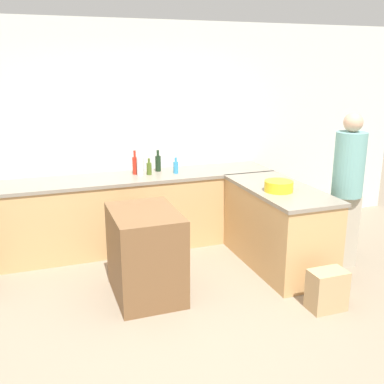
{
  "coord_description": "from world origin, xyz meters",
  "views": [
    {
      "loc": [
        -1.11,
        -3.26,
        2.17
      ],
      "look_at": [
        0.35,
        0.84,
        0.94
      ],
      "focal_mm": 42.0,
      "sensor_mm": 36.0,
      "label": 1
    }
  ],
  "objects_px": {
    "vinegar_bottle_clear": "(140,165)",
    "paper_bag": "(327,290)",
    "island_table": "(146,254)",
    "hot_sauce_bottle": "(135,165)",
    "person_at_peninsula": "(347,186)",
    "olive_oil_bottle": "(149,168)",
    "dish_soap_bottle": "(176,167)",
    "mixing_bowl": "(279,186)",
    "wine_bottle_dark": "(158,163)"
  },
  "relations": [
    {
      "from": "wine_bottle_dark",
      "to": "hot_sauce_bottle",
      "type": "bearing_deg",
      "value": -167.84
    },
    {
      "from": "mixing_bowl",
      "to": "person_at_peninsula",
      "type": "relative_size",
      "value": 0.18
    },
    {
      "from": "person_at_peninsula",
      "to": "island_table",
      "type": "bearing_deg",
      "value": 177.67
    },
    {
      "from": "island_table",
      "to": "wine_bottle_dark",
      "type": "bearing_deg",
      "value": 69.5
    },
    {
      "from": "island_table",
      "to": "wine_bottle_dark",
      "type": "height_order",
      "value": "wine_bottle_dark"
    },
    {
      "from": "hot_sauce_bottle",
      "to": "island_table",
      "type": "bearing_deg",
      "value": -99.15
    },
    {
      "from": "paper_bag",
      "to": "dish_soap_bottle",
      "type": "bearing_deg",
      "value": 111.5
    },
    {
      "from": "hot_sauce_bottle",
      "to": "olive_oil_bottle",
      "type": "bearing_deg",
      "value": -26.93
    },
    {
      "from": "dish_soap_bottle",
      "to": "hot_sauce_bottle",
      "type": "relative_size",
      "value": 0.67
    },
    {
      "from": "vinegar_bottle_clear",
      "to": "paper_bag",
      "type": "height_order",
      "value": "vinegar_bottle_clear"
    },
    {
      "from": "island_table",
      "to": "dish_soap_bottle",
      "type": "bearing_deg",
      "value": 60.11
    },
    {
      "from": "island_table",
      "to": "vinegar_bottle_clear",
      "type": "height_order",
      "value": "vinegar_bottle_clear"
    },
    {
      "from": "person_at_peninsula",
      "to": "paper_bag",
      "type": "distance_m",
      "value": 1.27
    },
    {
      "from": "wine_bottle_dark",
      "to": "person_at_peninsula",
      "type": "distance_m",
      "value": 2.25
    },
    {
      "from": "dish_soap_bottle",
      "to": "olive_oil_bottle",
      "type": "distance_m",
      "value": 0.33
    },
    {
      "from": "island_table",
      "to": "olive_oil_bottle",
      "type": "height_order",
      "value": "olive_oil_bottle"
    },
    {
      "from": "mixing_bowl",
      "to": "vinegar_bottle_clear",
      "type": "bearing_deg",
      "value": 135.84
    },
    {
      "from": "olive_oil_bottle",
      "to": "paper_bag",
      "type": "height_order",
      "value": "olive_oil_bottle"
    },
    {
      "from": "mixing_bowl",
      "to": "vinegar_bottle_clear",
      "type": "relative_size",
      "value": 0.97
    },
    {
      "from": "olive_oil_bottle",
      "to": "hot_sauce_bottle",
      "type": "relative_size",
      "value": 0.69
    },
    {
      "from": "wine_bottle_dark",
      "to": "olive_oil_bottle",
      "type": "xyz_separation_m",
      "value": [
        -0.15,
        -0.14,
        -0.03
      ]
    },
    {
      "from": "dish_soap_bottle",
      "to": "paper_bag",
      "type": "relative_size",
      "value": 0.51
    },
    {
      "from": "vinegar_bottle_clear",
      "to": "paper_bag",
      "type": "xyz_separation_m",
      "value": [
        1.23,
        -2.07,
        -0.83
      ]
    },
    {
      "from": "mixing_bowl",
      "to": "paper_bag",
      "type": "height_order",
      "value": "mixing_bowl"
    },
    {
      "from": "dish_soap_bottle",
      "to": "vinegar_bottle_clear",
      "type": "bearing_deg",
      "value": 175.44
    },
    {
      "from": "mixing_bowl",
      "to": "dish_soap_bottle",
      "type": "xyz_separation_m",
      "value": [
        -0.77,
        1.14,
        0.02
      ]
    },
    {
      "from": "dish_soap_bottle",
      "to": "hot_sauce_bottle",
      "type": "distance_m",
      "value": 0.5
    },
    {
      "from": "hot_sauce_bottle",
      "to": "person_at_peninsula",
      "type": "height_order",
      "value": "person_at_peninsula"
    },
    {
      "from": "hot_sauce_bottle",
      "to": "paper_bag",
      "type": "bearing_deg",
      "value": -59.28
    },
    {
      "from": "dish_soap_bottle",
      "to": "person_at_peninsula",
      "type": "bearing_deg",
      "value": -40.5
    },
    {
      "from": "dish_soap_bottle",
      "to": "wine_bottle_dark",
      "type": "relative_size",
      "value": 0.74
    },
    {
      "from": "dish_soap_bottle",
      "to": "wine_bottle_dark",
      "type": "distance_m",
      "value": 0.26
    },
    {
      "from": "island_table",
      "to": "hot_sauce_bottle",
      "type": "bearing_deg",
      "value": 80.85
    },
    {
      "from": "vinegar_bottle_clear",
      "to": "dish_soap_bottle",
      "type": "bearing_deg",
      "value": -4.56
    },
    {
      "from": "dish_soap_bottle",
      "to": "island_table",
      "type": "bearing_deg",
      "value": -119.89
    },
    {
      "from": "mixing_bowl",
      "to": "paper_bag",
      "type": "distance_m",
      "value": 1.18
    },
    {
      "from": "olive_oil_bottle",
      "to": "hot_sauce_bottle",
      "type": "xyz_separation_m",
      "value": [
        -0.15,
        0.08,
        0.04
      ]
    },
    {
      "from": "mixing_bowl",
      "to": "island_table",
      "type": "bearing_deg",
      "value": -177.33
    },
    {
      "from": "wine_bottle_dark",
      "to": "dish_soap_bottle",
      "type": "bearing_deg",
      "value": -47.27
    },
    {
      "from": "paper_bag",
      "to": "wine_bottle_dark",
      "type": "bearing_deg",
      "value": 113.68
    },
    {
      "from": "olive_oil_bottle",
      "to": "person_at_peninsula",
      "type": "height_order",
      "value": "person_at_peninsula"
    },
    {
      "from": "island_table",
      "to": "mixing_bowl",
      "type": "relative_size",
      "value": 2.85
    },
    {
      "from": "island_table",
      "to": "vinegar_bottle_clear",
      "type": "bearing_deg",
      "value": 78.2
    },
    {
      "from": "island_table",
      "to": "hot_sauce_bottle",
      "type": "height_order",
      "value": "hot_sauce_bottle"
    },
    {
      "from": "mixing_bowl",
      "to": "person_at_peninsula",
      "type": "bearing_deg",
      "value": -12.01
    },
    {
      "from": "wine_bottle_dark",
      "to": "paper_bag",
      "type": "distance_m",
      "value": 2.56
    },
    {
      "from": "olive_oil_bottle",
      "to": "island_table",
      "type": "bearing_deg",
      "value": -106.45
    },
    {
      "from": "dish_soap_bottle",
      "to": "paper_bag",
      "type": "distance_m",
      "value": 2.32
    },
    {
      "from": "island_table",
      "to": "vinegar_bottle_clear",
      "type": "relative_size",
      "value": 2.77
    },
    {
      "from": "vinegar_bottle_clear",
      "to": "hot_sauce_bottle",
      "type": "distance_m",
      "value": 0.1
    }
  ]
}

